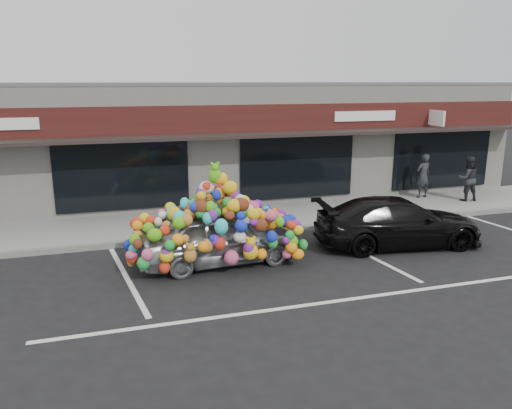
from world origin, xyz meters
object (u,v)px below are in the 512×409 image
object	(u,v)px
black_sedan	(398,222)
toy_car	(217,231)
pedestrian_a	(423,176)
pedestrian_b	(467,179)

from	to	relation	value
black_sedan	toy_car	bearing A→B (deg)	96.36
pedestrian_a	pedestrian_b	xyz separation A→B (m)	(1.25, -0.87, -0.01)
pedestrian_a	pedestrian_b	distance (m)	1.52
toy_car	pedestrian_b	distance (m)	10.46
toy_car	pedestrian_b	size ratio (longest dim) A/B	2.67
toy_car	black_sedan	size ratio (longest dim) A/B	0.95
black_sedan	pedestrian_a	xyz separation A→B (m)	(3.67, 4.20, 0.31)
pedestrian_a	pedestrian_b	bearing A→B (deg)	136.35
toy_car	pedestrian_a	size ratio (longest dim) A/B	2.63
black_sedan	pedestrian_a	distance (m)	5.59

